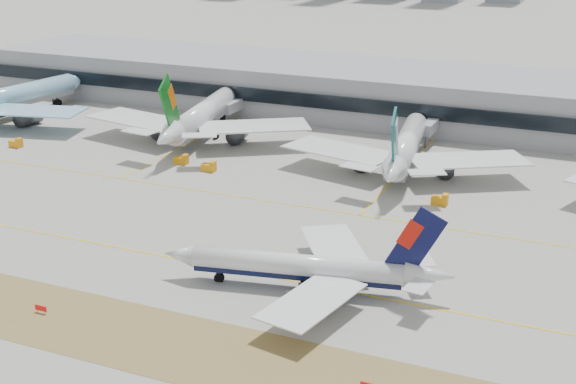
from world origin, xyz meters
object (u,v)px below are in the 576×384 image
at_px(taxiing_airliner, 307,268).
at_px(widebody_eva, 201,117).
at_px(terminal, 398,94).
at_px(widebody_korean, 5,99).
at_px(widebody_cathay, 405,149).

height_order(taxiing_airliner, widebody_eva, widebody_eva).
relative_size(taxiing_airliner, terminal, 0.18).
bearing_deg(widebody_eva, taxiing_airliner, -150.67).
relative_size(taxiing_airliner, widebody_korean, 0.76).
bearing_deg(widebody_eva, terminal, -54.12).
relative_size(widebody_eva, terminal, 0.23).
height_order(widebody_eva, widebody_cathay, widebody_eva).
xyz_separation_m(taxiing_airliner, widebody_cathay, (-3.03, 70.12, 1.71)).
relative_size(taxiing_airliner, widebody_cathay, 0.83).
height_order(widebody_korean, widebody_cathay, widebody_korean).
distance_m(widebody_eva, widebody_cathay, 60.91).
bearing_deg(terminal, widebody_cathay, -71.77).
relative_size(widebody_korean, widebody_eva, 1.02).
relative_size(widebody_korean, widebody_cathay, 1.09).
distance_m(widebody_korean, widebody_cathay, 126.22).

